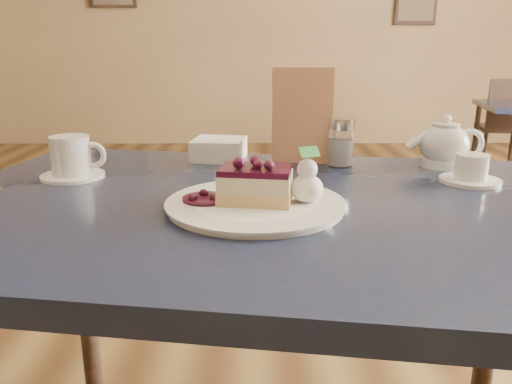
{
  "coord_description": "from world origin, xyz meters",
  "views": [
    {
      "loc": [
        -0.01,
        -0.81,
        1.07
      ],
      "look_at": [
        0.0,
        -0.03,
        0.84
      ],
      "focal_mm": 35.0,
      "sensor_mm": 36.0,
      "label": 1
    }
  ],
  "objects_px": {
    "coffee_set": "(72,159)",
    "tea_set": "(449,150)",
    "dessert_plate": "(256,205)",
    "cheesecake_slice": "(256,185)",
    "main_table": "(259,240)"
  },
  "relations": [
    {
      "from": "main_table",
      "to": "cheesecake_slice",
      "type": "xyz_separation_m",
      "value": [
        -0.01,
        -0.05,
        0.13
      ]
    },
    {
      "from": "main_table",
      "to": "cheesecake_slice",
      "type": "height_order",
      "value": "cheesecake_slice"
    },
    {
      "from": "cheesecake_slice",
      "to": "tea_set",
      "type": "distance_m",
      "value": 0.54
    },
    {
      "from": "main_table",
      "to": "coffee_set",
      "type": "relative_size",
      "value": 9.42
    },
    {
      "from": "dessert_plate",
      "to": "tea_set",
      "type": "xyz_separation_m",
      "value": [
        0.46,
        0.3,
        0.04
      ]
    },
    {
      "from": "dessert_plate",
      "to": "cheesecake_slice",
      "type": "relative_size",
      "value": 2.25
    },
    {
      "from": "main_table",
      "to": "dessert_plate",
      "type": "bearing_deg",
      "value": -90.0
    },
    {
      "from": "cheesecake_slice",
      "to": "main_table",
      "type": "bearing_deg",
      "value": 90.0
    },
    {
      "from": "tea_set",
      "to": "coffee_set",
      "type": "bearing_deg",
      "value": -175.29
    },
    {
      "from": "coffee_set",
      "to": "dessert_plate",
      "type": "bearing_deg",
      "value": -29.29
    },
    {
      "from": "coffee_set",
      "to": "tea_set",
      "type": "bearing_deg",
      "value": 4.71
    },
    {
      "from": "main_table",
      "to": "coffee_set",
      "type": "xyz_separation_m",
      "value": [
        -0.41,
        0.17,
        0.12
      ]
    },
    {
      "from": "cheesecake_slice",
      "to": "tea_set",
      "type": "xyz_separation_m",
      "value": [
        0.46,
        0.3,
        0.0
      ]
    },
    {
      "from": "tea_set",
      "to": "cheesecake_slice",
      "type": "bearing_deg",
      "value": -147.06
    },
    {
      "from": "coffee_set",
      "to": "tea_set",
      "type": "distance_m",
      "value": 0.86
    }
  ]
}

